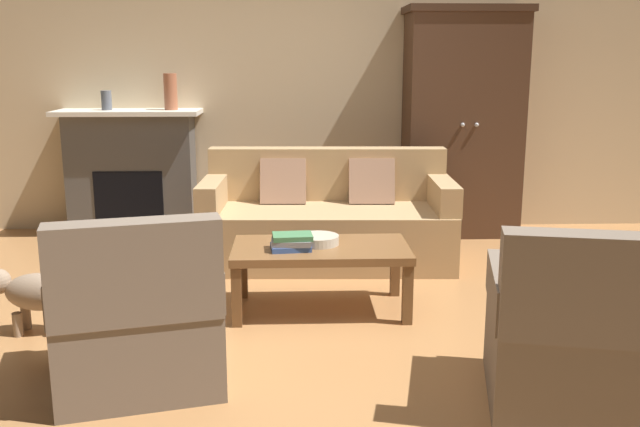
# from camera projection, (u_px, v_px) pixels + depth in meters

# --- Properties ---
(ground_plane) EXTENTS (9.60, 9.60, 0.00)m
(ground_plane) POSITION_uv_depth(u_px,v_px,m) (312.00, 324.00, 4.23)
(ground_plane) COLOR #B27A47
(back_wall) EXTENTS (7.20, 0.10, 2.80)m
(back_wall) POSITION_uv_depth(u_px,v_px,m) (304.00, 76.00, 6.41)
(back_wall) COLOR beige
(back_wall) RESTS_ON ground
(fireplace) EXTENTS (1.26, 0.48, 1.12)m
(fireplace) POSITION_uv_depth(u_px,v_px,m) (132.00, 172.00, 6.29)
(fireplace) COLOR #4C4947
(fireplace) RESTS_ON ground
(armoire) EXTENTS (1.06, 0.57, 2.00)m
(armoire) POSITION_uv_depth(u_px,v_px,m) (462.00, 123.00, 6.23)
(armoire) COLOR #472D1E
(armoire) RESTS_ON ground
(couch) EXTENTS (1.95, 0.92, 0.86)m
(couch) POSITION_uv_depth(u_px,v_px,m) (327.00, 222.00, 5.48)
(couch) COLOR tan
(couch) RESTS_ON ground
(coffee_table) EXTENTS (1.10, 0.60, 0.42)m
(coffee_table) POSITION_uv_depth(u_px,v_px,m) (321.00, 254.00, 4.40)
(coffee_table) COLOR brown
(coffee_table) RESTS_ON ground
(fruit_bowl) EXTENTS (0.26, 0.26, 0.06)m
(fruit_bowl) POSITION_uv_depth(u_px,v_px,m) (318.00, 240.00, 4.42)
(fruit_bowl) COLOR beige
(fruit_bowl) RESTS_ON coffee_table
(book_stack) EXTENTS (0.27, 0.20, 0.10)m
(book_stack) POSITION_uv_depth(u_px,v_px,m) (291.00, 242.00, 4.29)
(book_stack) COLOR #38569E
(book_stack) RESTS_ON coffee_table
(mantel_vase_slate) EXTENTS (0.09, 0.09, 0.17)m
(mantel_vase_slate) POSITION_uv_depth(u_px,v_px,m) (106.00, 100.00, 6.13)
(mantel_vase_slate) COLOR #565B66
(mantel_vase_slate) RESTS_ON fireplace
(mantel_vase_terracotta) EXTENTS (0.12, 0.12, 0.32)m
(mantel_vase_terracotta) POSITION_uv_depth(u_px,v_px,m) (171.00, 92.00, 6.13)
(mantel_vase_terracotta) COLOR #A86042
(mantel_vase_terracotta) RESTS_ON fireplace
(armchair_near_left) EXTENTS (0.92, 0.93, 0.88)m
(armchair_near_left) POSITION_uv_depth(u_px,v_px,m) (138.00, 323.00, 3.40)
(armchair_near_left) COLOR #756656
(armchair_near_left) RESTS_ON ground
(armchair_near_right) EXTENTS (0.91, 0.91, 0.88)m
(armchair_near_right) POSITION_uv_depth(u_px,v_px,m) (577.00, 341.00, 3.19)
(armchair_near_right) COLOR #756656
(armchair_near_right) RESTS_ON ground
(dog) EXTENTS (0.57, 0.23, 0.39)m
(dog) POSITION_uv_depth(u_px,v_px,m) (34.00, 293.00, 4.05)
(dog) COLOR gray
(dog) RESTS_ON ground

